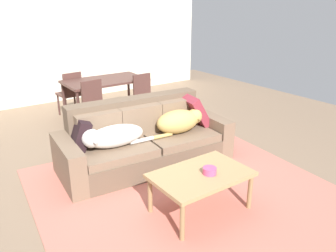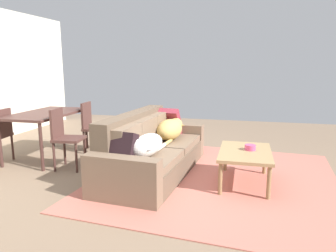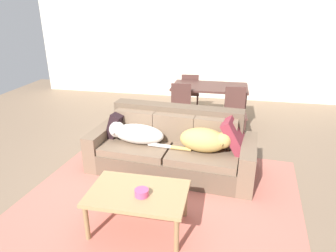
# 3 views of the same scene
# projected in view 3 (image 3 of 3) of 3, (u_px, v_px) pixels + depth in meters

# --- Properties ---
(ground_plane) EXTENTS (10.00, 10.00, 0.00)m
(ground_plane) POSITION_uv_depth(u_px,v_px,m) (154.00, 174.00, 4.21)
(ground_plane) COLOR #826953
(back_partition) EXTENTS (8.00, 0.12, 2.70)m
(back_partition) POSITION_uv_depth(u_px,v_px,m) (192.00, 43.00, 7.35)
(back_partition) COLOR beige
(back_partition) RESTS_ON ground
(area_rug) EXTENTS (3.53, 3.41, 0.01)m
(area_rug) POSITION_uv_depth(u_px,v_px,m) (157.00, 207.00, 3.52)
(area_rug) COLOR #C16A5A
(area_rug) RESTS_ON ground
(couch) EXTENTS (2.36, 1.10, 0.87)m
(couch) POSITION_uv_depth(u_px,v_px,m) (172.00, 148.00, 4.26)
(couch) COLOR brown
(couch) RESTS_ON ground
(dog_on_left_cushion) EXTENTS (0.92, 0.37, 0.29)m
(dog_on_left_cushion) POSITION_uv_depth(u_px,v_px,m) (135.00, 133.00, 4.18)
(dog_on_left_cushion) COLOR silver
(dog_on_left_cushion) RESTS_ON couch
(dog_on_right_cushion) EXTENTS (0.79, 0.41, 0.32)m
(dog_on_right_cushion) POSITION_uv_depth(u_px,v_px,m) (205.00, 140.00, 3.92)
(dog_on_right_cushion) COLOR tan
(dog_on_right_cushion) RESTS_ON couch
(throw_pillow_by_left_arm) EXTENTS (0.33, 0.43, 0.41)m
(throw_pillow_by_left_arm) POSITION_uv_depth(u_px,v_px,m) (118.00, 124.00, 4.43)
(throw_pillow_by_left_arm) COLOR black
(throw_pillow_by_left_arm) RESTS_ON couch
(throw_pillow_by_right_arm) EXTENTS (0.41, 0.51, 0.47)m
(throw_pillow_by_right_arm) POSITION_uv_depth(u_px,v_px,m) (235.00, 134.00, 3.97)
(throw_pillow_by_right_arm) COLOR maroon
(throw_pillow_by_right_arm) RESTS_ON couch
(coffee_table) EXTENTS (1.00, 0.65, 0.45)m
(coffee_table) POSITION_uv_depth(u_px,v_px,m) (138.00, 196.00, 3.06)
(coffee_table) COLOR tan
(coffee_table) RESTS_ON ground
(bowl_on_coffee_table) EXTENTS (0.14, 0.14, 0.07)m
(bowl_on_coffee_table) POSITION_uv_depth(u_px,v_px,m) (142.00, 193.00, 2.96)
(bowl_on_coffee_table) COLOR #EA4C7F
(bowl_on_coffee_table) RESTS_ON coffee_table
(dining_table) EXTENTS (1.44, 0.82, 0.77)m
(dining_table) POSITION_uv_depth(u_px,v_px,m) (210.00, 89.00, 5.81)
(dining_table) COLOR #51312B
(dining_table) RESTS_ON ground
(dining_chair_near_left) EXTENTS (0.44, 0.44, 0.91)m
(dining_chair_near_left) POSITION_uv_depth(u_px,v_px,m) (181.00, 107.00, 5.40)
(dining_chair_near_left) COLOR #51312B
(dining_chair_near_left) RESTS_ON ground
(dining_chair_near_right) EXTENTS (0.43, 0.43, 0.89)m
(dining_chair_near_right) POSITION_uv_depth(u_px,v_px,m) (235.00, 110.00, 5.27)
(dining_chair_near_right) COLOR #51312B
(dining_chair_near_right) RESTS_ON ground
(dining_chair_far_left) EXTENTS (0.44, 0.44, 0.87)m
(dining_chair_far_left) POSITION_uv_depth(u_px,v_px,m) (190.00, 91.00, 6.49)
(dining_chair_far_left) COLOR #51312B
(dining_chair_far_left) RESTS_ON ground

